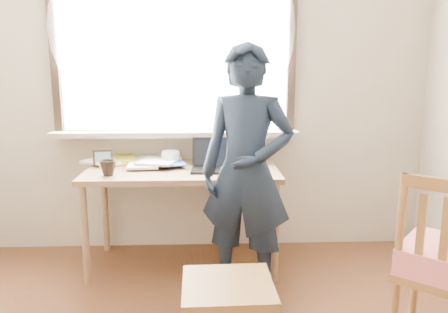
{
  "coord_description": "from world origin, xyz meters",
  "views": [
    {
      "loc": [
        0.03,
        -1.38,
        1.4
      ],
      "look_at": [
        0.13,
        0.95,
        0.94
      ],
      "focal_mm": 35.0,
      "sensor_mm": 36.0,
      "label": 1
    }
  ],
  "objects_px": {
    "desk": "(183,179)",
    "mug_dark": "(108,168)",
    "person": "(246,173)",
    "mug_white": "(171,158)",
    "laptop": "(214,162)",
    "work_chair": "(228,296)"
  },
  "relations": [
    {
      "from": "desk",
      "to": "mug_dark",
      "type": "distance_m",
      "value": 0.53
    },
    {
      "from": "mug_dark",
      "to": "person",
      "type": "xyz_separation_m",
      "value": [
        0.89,
        -0.23,
        0.01
      ]
    },
    {
      "from": "mug_dark",
      "to": "mug_white",
      "type": "bearing_deg",
      "value": 38.61
    },
    {
      "from": "laptop",
      "to": "person",
      "type": "xyz_separation_m",
      "value": [
        0.19,
        -0.37,
        0.01
      ]
    },
    {
      "from": "mug_dark",
      "to": "work_chair",
      "type": "height_order",
      "value": "mug_dark"
    },
    {
      "from": "laptop",
      "to": "mug_white",
      "type": "height_order",
      "value": "laptop"
    },
    {
      "from": "laptop",
      "to": "person",
      "type": "bearing_deg",
      "value": -63.12
    },
    {
      "from": "desk",
      "to": "person",
      "type": "distance_m",
      "value": 0.6
    },
    {
      "from": "laptop",
      "to": "work_chair",
      "type": "height_order",
      "value": "laptop"
    },
    {
      "from": "mug_dark",
      "to": "person",
      "type": "distance_m",
      "value": 0.92
    },
    {
      "from": "laptop",
      "to": "work_chair",
      "type": "bearing_deg",
      "value": -87.92
    },
    {
      "from": "person",
      "to": "mug_white",
      "type": "bearing_deg",
      "value": 151.58
    },
    {
      "from": "desk",
      "to": "mug_dark",
      "type": "bearing_deg",
      "value": -159.61
    },
    {
      "from": "mug_white",
      "to": "mug_dark",
      "type": "bearing_deg",
      "value": -141.39
    },
    {
      "from": "work_chair",
      "to": "mug_white",
      "type": "bearing_deg",
      "value": 105.72
    },
    {
      "from": "desk",
      "to": "person",
      "type": "relative_size",
      "value": 0.86
    },
    {
      "from": "desk",
      "to": "work_chair",
      "type": "relative_size",
      "value": 3.11
    },
    {
      "from": "mug_dark",
      "to": "desk",
      "type": "bearing_deg",
      "value": 20.39
    },
    {
      "from": "laptop",
      "to": "mug_dark",
      "type": "xyz_separation_m",
      "value": [
        -0.7,
        -0.14,
        -0.0
      ]
    },
    {
      "from": "mug_white",
      "to": "mug_dark",
      "type": "distance_m",
      "value": 0.49
    },
    {
      "from": "person",
      "to": "work_chair",
      "type": "bearing_deg",
      "value": -83.23
    },
    {
      "from": "laptop",
      "to": "mug_dark",
      "type": "height_order",
      "value": "laptop"
    }
  ]
}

